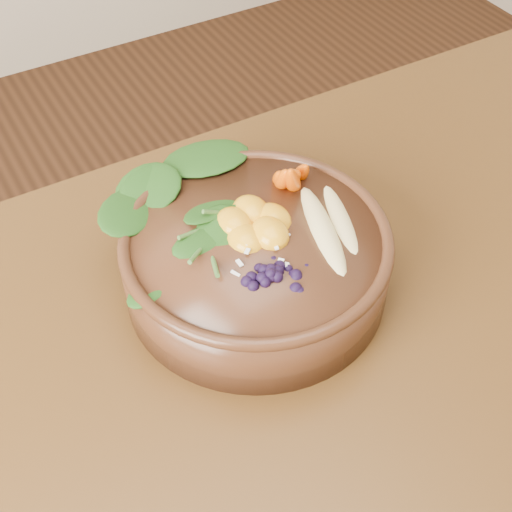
% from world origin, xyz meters
% --- Properties ---
extents(dining_table, '(1.60, 0.90, 0.75)m').
position_xyz_m(dining_table, '(0.00, 0.00, 0.66)').
color(dining_table, '#331C0C').
rests_on(dining_table, ground).
extents(stoneware_bowl, '(0.36, 0.36, 0.08)m').
position_xyz_m(stoneware_bowl, '(0.13, 0.17, 0.79)').
color(stoneware_bowl, '#482918').
rests_on(stoneware_bowl, dining_table).
extents(kale_heap, '(0.23, 0.22, 0.04)m').
position_xyz_m(kale_heap, '(0.10, 0.24, 0.85)').
color(kale_heap, '#224C16').
rests_on(kale_heap, stoneware_bowl).
extents(carrot_cluster, '(0.07, 0.07, 0.08)m').
position_xyz_m(carrot_cluster, '(0.20, 0.23, 0.87)').
color(carrot_cluster, '#F35B00').
rests_on(carrot_cluster, stoneware_bowl).
extents(banana_halves, '(0.09, 0.15, 0.03)m').
position_xyz_m(banana_halves, '(0.21, 0.15, 0.84)').
color(banana_halves, '#E0CC84').
rests_on(banana_halves, stoneware_bowl).
extents(mandarin_cluster, '(0.11, 0.11, 0.03)m').
position_xyz_m(mandarin_cluster, '(0.13, 0.19, 0.84)').
color(mandarin_cluster, orange).
rests_on(mandarin_cluster, stoneware_bowl).
extents(blueberry_pile, '(0.16, 0.14, 0.04)m').
position_xyz_m(blueberry_pile, '(0.11, 0.11, 0.85)').
color(blueberry_pile, black).
rests_on(blueberry_pile, stoneware_bowl).
extents(coconut_flakes, '(0.11, 0.09, 0.01)m').
position_xyz_m(coconut_flakes, '(0.12, 0.15, 0.83)').
color(coconut_flakes, white).
rests_on(coconut_flakes, stoneware_bowl).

